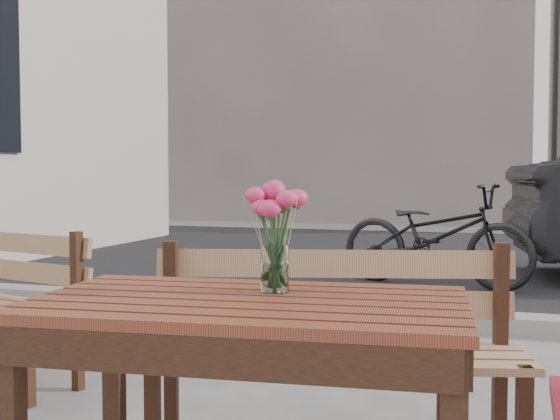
{
  "coord_description": "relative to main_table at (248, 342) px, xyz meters",
  "views": [
    {
      "loc": [
        0.44,
        -1.85,
        1.06
      ],
      "look_at": [
        -0.18,
        0.1,
        0.95
      ],
      "focal_mm": 45.0,
      "sensor_mm": 36.0,
      "label": 1
    }
  ],
  "objects": [
    {
      "name": "street",
      "position": [
        0.21,
        5.14,
        -0.57
      ],
      "size": [
        30.0,
        8.12,
        0.12
      ],
      "color": "black",
      "rests_on": "ground"
    },
    {
      "name": "backdrop_buildings",
      "position": [
        0.38,
        14.47,
        3.0
      ],
      "size": [
        15.5,
        4.0,
        8.0
      ],
      "color": "slate",
      "rests_on": "ground"
    },
    {
      "name": "main_table",
      "position": [
        0.0,
        0.0,
        0.0
      ],
      "size": [
        1.23,
        0.79,
        0.72
      ],
      "rotation": [
        0.0,
        0.0,
        0.1
      ],
      "color": "#5D2418",
      "rests_on": "ground"
    },
    {
      "name": "main_bench",
      "position": [
        0.09,
        0.66,
        -0.1
      ],
      "size": [
        1.39,
        0.72,
        0.83
      ],
      "rotation": [
        0.0,
        0.0,
        0.26
      ],
      "color": "#A27654",
      "rests_on": "ground"
    },
    {
      "name": "main_vase",
      "position": [
        0.03,
        0.13,
        0.32
      ],
      "size": [
        0.17,
        0.17,
        0.32
      ],
      "color": "white",
      "rests_on": "main_table"
    },
    {
      "name": "bicycle",
      "position": [
        0.07,
        4.9,
        -0.12
      ],
      "size": [
        1.94,
        1.07,
        0.97
      ],
      "primitive_type": "imported",
      "rotation": [
        0.0,
        0.0,
        1.32
      ],
      "color": "black",
      "rests_on": "ground"
    }
  ]
}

